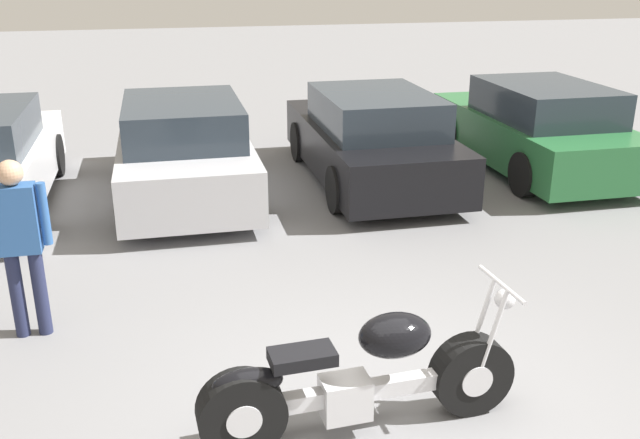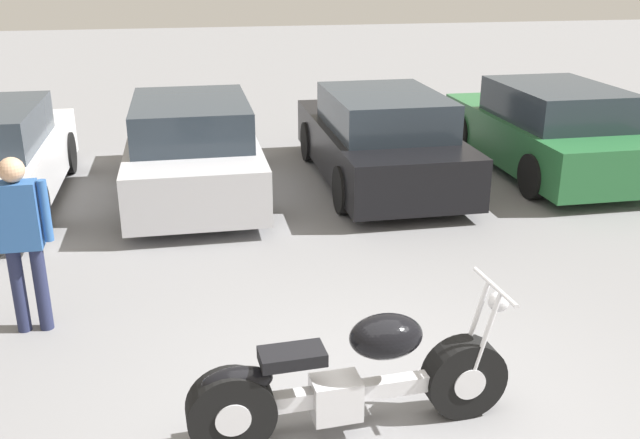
{
  "view_description": "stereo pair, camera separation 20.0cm",
  "coord_description": "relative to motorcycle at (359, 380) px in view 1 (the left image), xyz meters",
  "views": [
    {
      "loc": [
        -1.44,
        -4.08,
        3.18
      ],
      "look_at": [
        -0.07,
        1.99,
        0.85
      ],
      "focal_mm": 40.0,
      "sensor_mm": 36.0,
      "label": 1
    },
    {
      "loc": [
        -1.24,
        -4.12,
        3.18
      ],
      "look_at": [
        -0.07,
        1.99,
        0.85
      ],
      "focal_mm": 40.0,
      "sensor_mm": 36.0,
      "label": 2
    }
  ],
  "objects": [
    {
      "name": "parked_car_silver",
      "position": [
        -0.93,
        5.65,
        0.23
      ],
      "size": [
        1.8,
        4.15,
        1.36
      ],
      "color": "#BCBCC1",
      "rests_on": "ground_plane"
    },
    {
      "name": "motorcycle",
      "position": [
        0.0,
        0.0,
        0.0
      ],
      "size": [
        2.3,
        0.62,
        1.02
      ],
      "color": "black",
      "rests_on": "ground_plane"
    },
    {
      "name": "parked_car_green",
      "position": [
        4.45,
        5.74,
        0.23
      ],
      "size": [
        1.8,
        4.15,
        1.36
      ],
      "color": "#286B38",
      "rests_on": "ground_plane"
    },
    {
      "name": "person_standing",
      "position": [
        -2.45,
        1.94,
        0.54
      ],
      "size": [
        0.52,
        0.21,
        1.6
      ],
      "color": "#232847",
      "rests_on": "ground_plane"
    },
    {
      "name": "ground_plane",
      "position": [
        0.24,
        0.01,
        -0.41
      ],
      "size": [
        60.0,
        60.0,
        0.0
      ],
      "primitive_type": "plane",
      "color": "slate"
    },
    {
      "name": "parked_car_black",
      "position": [
        1.76,
        5.65,
        0.23
      ],
      "size": [
        1.8,
        4.15,
        1.36
      ],
      "color": "black",
      "rests_on": "ground_plane"
    }
  ]
}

